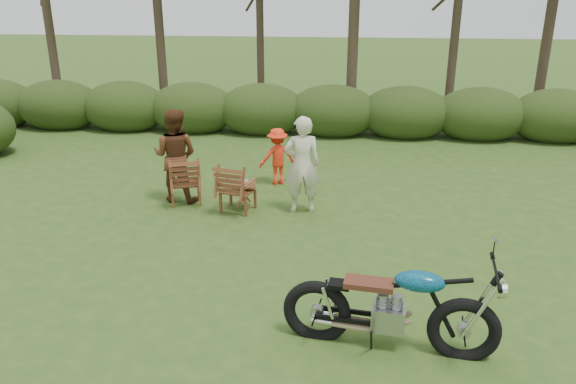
# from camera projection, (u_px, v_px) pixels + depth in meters

# --- Properties ---
(ground) EXTENTS (80.00, 80.00, 0.00)m
(ground) POSITION_uv_depth(u_px,v_px,m) (311.00, 302.00, 7.47)
(ground) COLOR #2A4A18
(ground) RESTS_ON ground
(motorcycle) EXTENTS (2.44, 1.19, 1.34)m
(motorcycle) POSITION_uv_depth(u_px,v_px,m) (386.00, 345.00, 6.57)
(motorcycle) COLOR #0D81AB
(motorcycle) RESTS_ON ground
(lawn_chair_right) EXTENTS (0.78, 0.78, 0.94)m
(lawn_chair_right) POSITION_uv_depth(u_px,v_px,m) (238.00, 210.00, 10.49)
(lawn_chair_right) COLOR #593116
(lawn_chair_right) RESTS_ON ground
(lawn_chair_left) EXTENTS (0.82, 0.82, 0.94)m
(lawn_chair_left) POSITION_uv_depth(u_px,v_px,m) (186.00, 203.00, 10.86)
(lawn_chair_left) COLOR brown
(lawn_chair_left) RESTS_ON ground
(side_table) EXTENTS (0.48, 0.42, 0.47)m
(side_table) POSITION_uv_depth(u_px,v_px,m) (244.00, 196.00, 10.53)
(side_table) COLOR brown
(side_table) RESTS_ON ground
(cup) EXTENTS (0.14, 0.14, 0.09)m
(cup) POSITION_uv_depth(u_px,v_px,m) (245.00, 182.00, 10.48)
(cup) COLOR beige
(cup) RESTS_ON side_table
(adult_a) EXTENTS (0.72, 0.54, 1.80)m
(adult_a) POSITION_uv_depth(u_px,v_px,m) (302.00, 211.00, 10.47)
(adult_a) COLOR beige
(adult_a) RESTS_ON ground
(adult_b) EXTENTS (0.95, 0.78, 1.81)m
(adult_b) POSITION_uv_depth(u_px,v_px,m) (178.00, 200.00, 11.02)
(adult_b) COLOR #512C17
(adult_b) RESTS_ON ground
(child) EXTENTS (0.89, 0.74, 1.20)m
(child) POSITION_uv_depth(u_px,v_px,m) (278.00, 183.00, 11.92)
(child) COLOR red
(child) RESTS_ON ground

